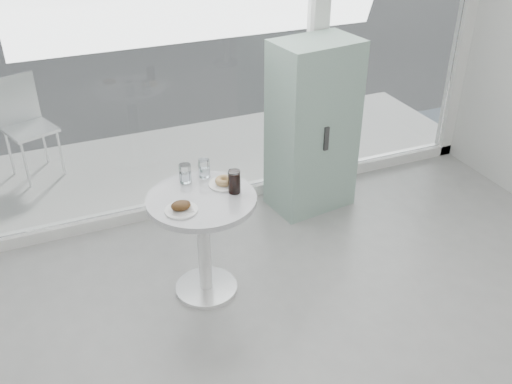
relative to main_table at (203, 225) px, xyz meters
name	(u,v)px	position (x,y,z in m)	size (l,w,h in m)	color
storefront	(222,4)	(0.57, 1.10, 1.16)	(5.00, 0.14, 3.00)	white
main_table	(203,225)	(0.00, 0.00, 0.00)	(0.72, 0.72, 0.77)	white
patio_deck	(193,160)	(0.50, 1.90, -0.53)	(5.60, 1.60, 0.05)	silver
mint_cabinet	(313,127)	(1.22, 0.77, 0.18)	(0.73, 0.54, 1.45)	#86AB9B
patio_chair	(25,120)	(-0.97, 2.22, 0.03)	(0.52, 0.52, 0.92)	white
plate_fritter	(181,207)	(-0.16, -0.11, 0.25)	(0.21, 0.21, 0.07)	white
plate_donut	(224,182)	(0.19, 0.09, 0.24)	(0.21, 0.21, 0.05)	white
water_tumbler_a	(185,174)	(-0.03, 0.23, 0.28)	(0.08, 0.08, 0.13)	white
water_tumbler_b	(204,169)	(0.11, 0.25, 0.28)	(0.08, 0.08, 0.13)	white
cola_glass	(234,182)	(0.22, -0.02, 0.29)	(0.08, 0.08, 0.16)	white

